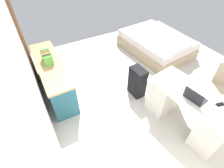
{
  "coord_description": "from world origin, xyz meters",
  "views": [
    {
      "loc": [
        -2.1,
        2.01,
        2.72
      ],
      "look_at": [
        -0.12,
        0.91,
        0.6
      ],
      "focal_mm": 27.26,
      "sensor_mm": 36.0,
      "label": 1
    }
  ],
  "objects_px": {
    "bed": "(156,44)",
    "cell_phone_near_laptop": "(220,104)",
    "office_chair": "(220,92)",
    "figurine_small": "(44,51)",
    "desk": "(188,109)",
    "computer_mouse": "(181,88)",
    "laptop": "(194,97)",
    "suitcase_black": "(137,82)",
    "credenza": "(54,77)"
  },
  "relations": [
    {
      "from": "suitcase_black",
      "to": "laptop",
      "type": "bearing_deg",
      "value": -171.25
    },
    {
      "from": "credenza",
      "to": "suitcase_black",
      "type": "height_order",
      "value": "credenza"
    },
    {
      "from": "bed",
      "to": "laptop",
      "type": "distance_m",
      "value": 2.64
    },
    {
      "from": "office_chair",
      "to": "bed",
      "type": "relative_size",
      "value": 0.47
    },
    {
      "from": "desk",
      "to": "office_chair",
      "type": "relative_size",
      "value": 1.61
    },
    {
      "from": "bed",
      "to": "computer_mouse",
      "type": "height_order",
      "value": "computer_mouse"
    },
    {
      "from": "laptop",
      "to": "suitcase_black",
      "type": "bearing_deg",
      "value": 11.44
    },
    {
      "from": "office_chair",
      "to": "bed",
      "type": "xyz_separation_m",
      "value": [
        2.21,
        -0.33,
        -0.18
      ]
    },
    {
      "from": "desk",
      "to": "credenza",
      "type": "relative_size",
      "value": 0.84
    },
    {
      "from": "suitcase_black",
      "to": "figurine_small",
      "type": "distance_m",
      "value": 2.06
    },
    {
      "from": "office_chair",
      "to": "suitcase_black",
      "type": "xyz_separation_m",
      "value": [
        1.06,
        1.14,
        -0.09
      ]
    },
    {
      "from": "credenza",
      "to": "computer_mouse",
      "type": "distance_m",
      "value": 2.52
    },
    {
      "from": "laptop",
      "to": "figurine_small",
      "type": "distance_m",
      "value": 3.0
    },
    {
      "from": "credenza",
      "to": "suitcase_black",
      "type": "distance_m",
      "value": 1.77
    },
    {
      "from": "laptop",
      "to": "cell_phone_near_laptop",
      "type": "relative_size",
      "value": 2.47
    },
    {
      "from": "office_chair",
      "to": "computer_mouse",
      "type": "height_order",
      "value": "office_chair"
    },
    {
      "from": "cell_phone_near_laptop",
      "to": "computer_mouse",
      "type": "bearing_deg",
      "value": 39.8
    },
    {
      "from": "suitcase_black",
      "to": "cell_phone_near_laptop",
      "type": "distance_m",
      "value": 1.53
    },
    {
      "from": "computer_mouse",
      "to": "figurine_small",
      "type": "xyz_separation_m",
      "value": [
        2.19,
        1.73,
        0.03
      ]
    },
    {
      "from": "desk",
      "to": "suitcase_black",
      "type": "xyz_separation_m",
      "value": [
        1.05,
        0.31,
        -0.06
      ]
    },
    {
      "from": "office_chair",
      "to": "laptop",
      "type": "height_order",
      "value": "laptop"
    },
    {
      "from": "office_chair",
      "to": "figurine_small",
      "type": "height_order",
      "value": "office_chair"
    },
    {
      "from": "desk",
      "to": "laptop",
      "type": "height_order",
      "value": "laptop"
    },
    {
      "from": "credenza",
      "to": "bed",
      "type": "distance_m",
      "value": 2.98
    },
    {
      "from": "desk",
      "to": "suitcase_black",
      "type": "height_order",
      "value": "desk"
    },
    {
      "from": "bed",
      "to": "cell_phone_near_laptop",
      "type": "xyz_separation_m",
      "value": [
        -2.53,
        0.98,
        0.51
      ]
    },
    {
      "from": "suitcase_black",
      "to": "cell_phone_near_laptop",
      "type": "height_order",
      "value": "cell_phone_near_laptop"
    },
    {
      "from": "bed",
      "to": "suitcase_black",
      "type": "xyz_separation_m",
      "value": [
        -1.15,
        1.47,
        0.09
      ]
    },
    {
      "from": "credenza",
      "to": "bed",
      "type": "xyz_separation_m",
      "value": [
        0.21,
        -2.97,
        -0.13
      ]
    },
    {
      "from": "desk",
      "to": "figurine_small",
      "type": "relative_size",
      "value": 13.77
    },
    {
      "from": "desk",
      "to": "computer_mouse",
      "type": "xyz_separation_m",
      "value": [
        0.21,
        0.08,
        0.37
      ]
    },
    {
      "from": "bed",
      "to": "suitcase_black",
      "type": "relative_size",
      "value": 3.03
    },
    {
      "from": "office_chair",
      "to": "laptop",
      "type": "bearing_deg",
      "value": 93.03
    },
    {
      "from": "figurine_small",
      "to": "suitcase_black",
      "type": "bearing_deg",
      "value": -131.78
    },
    {
      "from": "desk",
      "to": "office_chair",
      "type": "height_order",
      "value": "office_chair"
    },
    {
      "from": "computer_mouse",
      "to": "cell_phone_near_laptop",
      "type": "bearing_deg",
      "value": -161.35
    },
    {
      "from": "laptop",
      "to": "figurine_small",
      "type": "relative_size",
      "value": 3.06
    },
    {
      "from": "desk",
      "to": "suitcase_black",
      "type": "relative_size",
      "value": 2.29
    },
    {
      "from": "laptop",
      "to": "figurine_small",
      "type": "bearing_deg",
      "value": 35.13
    },
    {
      "from": "credenza",
      "to": "office_chair",
      "type": "bearing_deg",
      "value": -127.15
    },
    {
      "from": "desk",
      "to": "cell_phone_near_laptop",
      "type": "relative_size",
      "value": 11.14
    },
    {
      "from": "desk",
      "to": "laptop",
      "type": "distance_m",
      "value": 0.42
    },
    {
      "from": "computer_mouse",
      "to": "figurine_small",
      "type": "height_order",
      "value": "figurine_small"
    },
    {
      "from": "office_chair",
      "to": "credenza",
      "type": "distance_m",
      "value": 3.31
    },
    {
      "from": "suitcase_black",
      "to": "bed",
      "type": "bearing_deg",
      "value": -54.71
    },
    {
      "from": "desk",
      "to": "figurine_small",
      "type": "distance_m",
      "value": 3.03
    },
    {
      "from": "credenza",
      "to": "bed",
      "type": "height_order",
      "value": "credenza"
    },
    {
      "from": "credenza",
      "to": "desk",
      "type": "bearing_deg",
      "value": -137.71
    },
    {
      "from": "credenza",
      "to": "cell_phone_near_laptop",
      "type": "xyz_separation_m",
      "value": [
        -2.32,
        -1.99,
        0.38
      ]
    },
    {
      "from": "computer_mouse",
      "to": "cell_phone_near_laptop",
      "type": "height_order",
      "value": "computer_mouse"
    }
  ]
}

